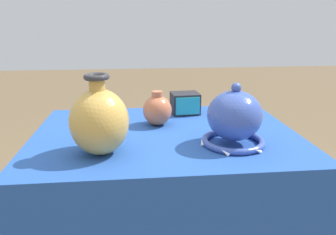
{
  "coord_description": "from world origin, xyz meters",
  "views": [
    {
      "loc": [
        -0.11,
        -1.16,
        1.2
      ],
      "look_at": [
        -0.0,
        -0.12,
        0.88
      ],
      "focal_mm": 35.0,
      "sensor_mm": 36.0,
      "label": 1
    }
  ],
  "objects_px": {
    "mosaic_tile_box": "(185,103)",
    "cup_wide_ivory": "(111,121)",
    "vase_dome_bell": "(234,119)",
    "jar_round_terracotta": "(157,110)",
    "vase_tall_bulbous": "(99,121)"
  },
  "relations": [
    {
      "from": "mosaic_tile_box",
      "to": "cup_wide_ivory",
      "type": "xyz_separation_m",
      "value": [
        -0.31,
        -0.24,
        0.0
      ]
    },
    {
      "from": "jar_round_terracotta",
      "to": "cup_wide_ivory",
      "type": "relative_size",
      "value": 1.43
    },
    {
      "from": "vase_tall_bulbous",
      "to": "vase_dome_bell",
      "type": "bearing_deg",
      "value": 4.26
    },
    {
      "from": "vase_dome_bell",
      "to": "jar_round_terracotta",
      "type": "height_order",
      "value": "vase_dome_bell"
    },
    {
      "from": "vase_tall_bulbous",
      "to": "jar_round_terracotta",
      "type": "bearing_deg",
      "value": 53.73
    },
    {
      "from": "jar_round_terracotta",
      "to": "vase_dome_bell",
      "type": "bearing_deg",
      "value": -44.76
    },
    {
      "from": "vase_dome_bell",
      "to": "cup_wide_ivory",
      "type": "distance_m",
      "value": 0.44
    },
    {
      "from": "jar_round_terracotta",
      "to": "cup_wide_ivory",
      "type": "height_order",
      "value": "jar_round_terracotta"
    },
    {
      "from": "mosaic_tile_box",
      "to": "cup_wide_ivory",
      "type": "bearing_deg",
      "value": -146.59
    },
    {
      "from": "cup_wide_ivory",
      "to": "mosaic_tile_box",
      "type": "bearing_deg",
      "value": 37.97
    },
    {
      "from": "mosaic_tile_box",
      "to": "cup_wide_ivory",
      "type": "height_order",
      "value": "mosaic_tile_box"
    },
    {
      "from": "vase_tall_bulbous",
      "to": "cup_wide_ivory",
      "type": "distance_m",
      "value": 0.19
    },
    {
      "from": "mosaic_tile_box",
      "to": "cup_wide_ivory",
      "type": "distance_m",
      "value": 0.4
    },
    {
      "from": "vase_dome_bell",
      "to": "jar_round_terracotta",
      "type": "relative_size",
      "value": 1.64
    },
    {
      "from": "vase_dome_bell",
      "to": "vase_tall_bulbous",
      "type": "bearing_deg",
      "value": -175.74
    }
  ]
}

